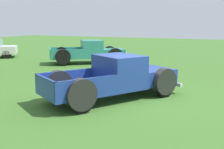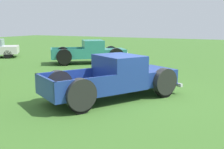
{
  "view_description": "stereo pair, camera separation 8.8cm",
  "coord_description": "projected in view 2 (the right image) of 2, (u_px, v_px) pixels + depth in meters",
  "views": [
    {
      "loc": [
        -9.39,
        -3.64,
        2.72
      ],
      "look_at": [
        -0.53,
        0.67,
        0.9
      ],
      "focal_mm": 44.88,
      "sensor_mm": 36.0,
      "label": 1
    },
    {
      "loc": [
        -9.35,
        -3.72,
        2.72
      ],
      "look_at": [
        -0.53,
        0.67,
        0.9
      ],
      "focal_mm": 44.88,
      "sensor_mm": 36.0,
      "label": 2
    }
  ],
  "objects": [
    {
      "name": "pickup_truck_behind_right",
      "position": [
        94.0,
        52.0,
        19.11
      ],
      "size": [
        4.62,
        5.13,
        1.57
      ],
      "color": "#2D8475",
      "rests_on": "ground_plane"
    },
    {
      "name": "ground_plane",
      "position": [
        134.0,
        97.0,
        10.36
      ],
      "size": [
        80.0,
        80.0,
        0.0
      ],
      "primitive_type": "plane",
      "color": "#3D6B28"
    },
    {
      "name": "pickup_truck_foreground",
      "position": [
        121.0,
        77.0,
        10.24
      ],
      "size": [
        5.37,
        4.17,
        1.58
      ],
      "color": "navy",
      "rests_on": "ground_plane"
    }
  ]
}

